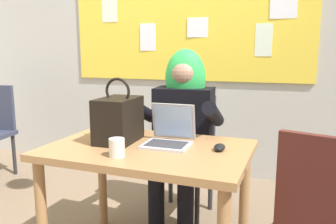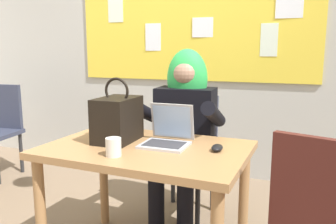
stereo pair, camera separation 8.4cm
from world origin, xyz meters
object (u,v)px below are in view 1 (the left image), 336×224
at_px(desk_main, 148,164).
at_px(chair_at_desk, 187,148).
at_px(computer_mouse, 220,147).
at_px(coffee_mug, 117,148).
at_px(laptop, 169,136).
at_px(chair_extra_corner, 326,219).
at_px(person_costumed, 182,121).
at_px(handbag, 118,119).

bearing_deg(desk_main, chair_at_desk, 88.20).
xyz_separation_m(computer_mouse, coffee_mug, (-0.47, -0.28, 0.03)).
relative_size(laptop, chair_extra_corner, 0.29).
bearing_deg(chair_at_desk, chair_extra_corner, 48.72).
xyz_separation_m(desk_main, laptop, (0.10, 0.09, 0.15)).
xyz_separation_m(chair_at_desk, laptop, (0.07, -0.65, 0.25)).
relative_size(person_costumed, chair_extra_corner, 1.38).
xyz_separation_m(person_costumed, handbag, (-0.23, -0.55, 0.11)).
xyz_separation_m(chair_at_desk, chair_extra_corner, (0.89, -0.90, 0.00)).
bearing_deg(computer_mouse, chair_extra_corner, -25.49).
xyz_separation_m(laptop, coffee_mug, (-0.18, -0.31, -0.00)).
height_order(laptop, handbag, handbag).
height_order(laptop, chair_extra_corner, laptop).
distance_m(laptop, handbag, 0.32).
relative_size(laptop, computer_mouse, 2.52).
bearing_deg(laptop, desk_main, -138.34).
bearing_deg(computer_mouse, coffee_mug, -151.51).
xyz_separation_m(coffee_mug, chair_extra_corner, (0.99, 0.05, -0.25)).
height_order(handbag, chair_extra_corner, handbag).
xyz_separation_m(desk_main, coffee_mug, (-0.08, -0.22, 0.15)).
distance_m(chair_at_desk, person_costumed, 0.27).
height_order(chair_at_desk, coffee_mug, chair_at_desk).
bearing_deg(desk_main, coffee_mug, -109.44).
distance_m(laptop, coffee_mug, 0.36).
height_order(desk_main, person_costumed, person_costumed).
distance_m(person_costumed, laptop, 0.52).
bearing_deg(desk_main, computer_mouse, 8.07).
bearing_deg(handbag, chair_at_desk, 71.55).
bearing_deg(coffee_mug, person_costumed, 83.11).
xyz_separation_m(laptop, chair_extra_corner, (0.82, -0.25, -0.25)).
distance_m(coffee_mug, chair_extra_corner, 1.02).
bearing_deg(computer_mouse, laptop, 172.17).
xyz_separation_m(person_costumed, coffee_mug, (-0.10, -0.83, 0.02)).
bearing_deg(computer_mouse, chair_at_desk, 116.62).
relative_size(chair_at_desk, computer_mouse, 8.74).
xyz_separation_m(handbag, chair_extra_corner, (1.12, -0.22, -0.34)).
distance_m(chair_at_desk, laptop, 0.70).
distance_m(person_costumed, chair_extra_corner, 1.20).
relative_size(person_costumed, laptop, 4.81).
height_order(handbag, coffee_mug, handbag).
relative_size(chair_at_desk, laptop, 3.47).
distance_m(computer_mouse, coffee_mug, 0.55).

